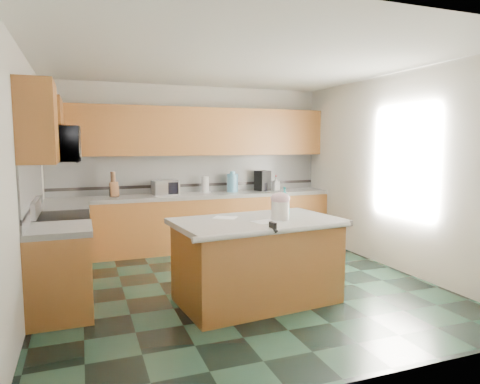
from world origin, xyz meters
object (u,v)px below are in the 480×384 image
toaster_oven (166,188)px  coffee_maker (263,181)px  treat_jar (280,210)px  soap_bottle_island (284,201)px  knife_block (114,190)px  island_top (257,222)px  island_base (257,263)px

toaster_oven → coffee_maker: bearing=-4.5°
treat_jar → soap_bottle_island: bearing=74.9°
knife_block → toaster_oven: size_ratio=0.56×
treat_jar → coffee_maker: (0.98, 2.73, 0.07)m
island_top → soap_bottle_island: 0.44m
island_base → treat_jar: treat_jar is taller
island_top → soap_bottle_island: (0.38, 0.11, 0.19)m
knife_block → coffee_maker: 2.51m
island_top → knife_block: knife_block is taller
island_top → soap_bottle_island: bearing=10.4°
island_base → treat_jar: 0.64m
treat_jar → toaster_oven: bearing=126.2°
treat_jar → island_base: bearing=176.0°
island_top → toaster_oven: size_ratio=4.41×
island_top → coffee_maker: coffee_maker is taller
island_base → soap_bottle_island: (0.38, 0.11, 0.65)m
island_top → soap_bottle_island: soap_bottle_island is taller
island_base → toaster_oven: size_ratio=4.16×
toaster_oven → coffee_maker: size_ratio=1.14×
knife_block → toaster_oven: knife_block is taller
soap_bottle_island → knife_block: (-1.69, 2.48, -0.05)m
toaster_oven → coffee_maker: coffee_maker is taller
island_base → island_top: island_top is taller
knife_block → treat_jar: bearing=-67.1°
island_top → toaster_oven: 2.65m
island_base → soap_bottle_island: size_ratio=5.07×
toaster_oven → island_top: bearing=-84.3°
island_base → toaster_oven: toaster_oven is taller
soap_bottle_island → knife_block: bearing=139.1°
toaster_oven → soap_bottle_island: bearing=-75.6°
island_top → knife_block: bearing=110.9°
island_base → treat_jar: (0.23, -0.10, 0.59)m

